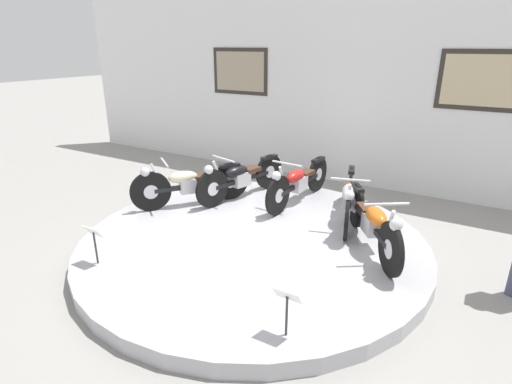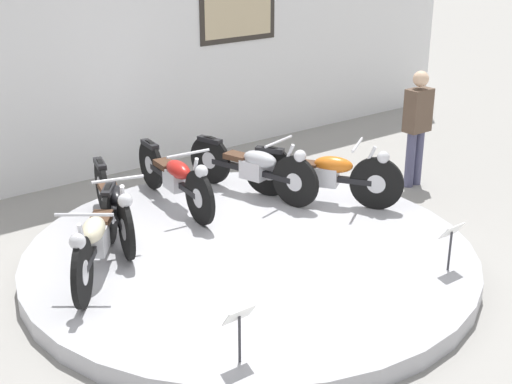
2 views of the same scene
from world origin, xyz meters
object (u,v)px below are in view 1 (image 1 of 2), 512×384
at_px(motorcycle_orange, 373,221).
at_px(info_placard_front_centre, 287,302).
at_px(info_placard_front_left, 94,237).
at_px(motorcycle_silver, 349,197).
at_px(motorcycle_red, 298,181).
at_px(motorcycle_black, 241,177).
at_px(motorcycle_cream, 189,183).

relative_size(motorcycle_orange, info_placard_front_centre, 3.31).
xyz_separation_m(info_placard_front_left, info_placard_front_centre, (2.60, 0.00, 0.00)).
relative_size(motorcycle_silver, info_placard_front_centre, 3.78).
bearing_deg(motorcycle_silver, motorcycle_red, 163.67).
relative_size(motorcycle_red, info_placard_front_centre, 3.89).
xyz_separation_m(motorcycle_orange, info_placard_front_left, (-2.82, -2.09, -0.02)).
height_order(motorcycle_black, motorcycle_orange, motorcycle_orange).
bearing_deg(motorcycle_red, motorcycle_black, -163.55).
bearing_deg(motorcycle_cream, info_placard_front_left, -83.94).
bearing_deg(motorcycle_red, motorcycle_orange, -33.66).
distance_m(motorcycle_cream, motorcycle_black, 0.91).
distance_m(motorcycle_red, motorcycle_silver, 1.02).
bearing_deg(motorcycle_silver, info_placard_front_centre, -83.35).
bearing_deg(motorcycle_black, motorcycle_red, 16.45).
xyz_separation_m(motorcycle_orange, info_placard_front_centre, (-0.22, -2.09, -0.02)).
height_order(motorcycle_cream, info_placard_front_centre, motorcycle_cream).
distance_m(motorcycle_silver, info_placard_front_left, 3.62).
bearing_deg(motorcycle_silver, motorcycle_black, 180.00).
height_order(motorcycle_black, motorcycle_red, motorcycle_black).
height_order(motorcycle_cream, motorcycle_red, motorcycle_cream).
height_order(motorcycle_red, motorcycle_orange, motorcycle_orange).
xyz_separation_m(motorcycle_cream, info_placard_front_left, (0.22, -2.09, -0.03)).
height_order(motorcycle_red, motorcycle_silver, same).
xyz_separation_m(motorcycle_cream, motorcycle_black, (0.55, 0.73, -0.01)).
bearing_deg(motorcycle_silver, motorcycle_cream, -163.74).
xyz_separation_m(motorcycle_red, info_placard_front_left, (-1.30, -3.10, -0.02)).
bearing_deg(motorcycle_red, motorcycle_silver, -16.33).
bearing_deg(motorcycle_cream, info_placard_front_centre, -36.52).
xyz_separation_m(motorcycle_silver, info_placard_front_centre, (0.33, -2.82, -0.02)).
height_order(motorcycle_silver, info_placard_front_left, motorcycle_silver).
bearing_deg(motorcycle_black, motorcycle_cream, -127.13).
distance_m(motorcycle_black, motorcycle_orange, 2.60).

